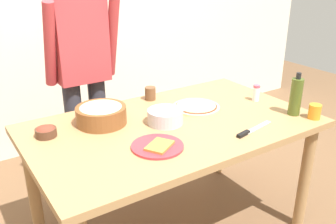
# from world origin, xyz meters

# --- Properties ---
(dining_table) EXTENTS (1.60, 0.96, 0.76)m
(dining_table) POSITION_xyz_m (0.00, 0.00, 0.67)
(dining_table) COLOR #A37A4C
(dining_table) RESTS_ON ground
(person_cook) EXTENTS (0.49, 0.25, 1.62)m
(person_cook) POSITION_xyz_m (-0.23, 0.76, 0.94)
(person_cook) COLOR #2D2D38
(person_cook) RESTS_ON ground
(pizza_raw_on_board) EXTENTS (0.29, 0.29, 0.02)m
(pizza_raw_on_board) POSITION_xyz_m (0.25, 0.11, 0.77)
(pizza_raw_on_board) COLOR beige
(pizza_raw_on_board) RESTS_ON dining_table
(plate_with_slice) EXTENTS (0.26, 0.26, 0.02)m
(plate_with_slice) POSITION_xyz_m (-0.23, -0.20, 0.77)
(plate_with_slice) COLOR red
(plate_with_slice) RESTS_ON dining_table
(popcorn_bowl) EXTENTS (0.28, 0.28, 0.11)m
(popcorn_bowl) POSITION_xyz_m (-0.34, 0.21, 0.82)
(popcorn_bowl) COLOR brown
(popcorn_bowl) RESTS_ON dining_table
(mixing_bowl_steel) EXTENTS (0.20, 0.20, 0.08)m
(mixing_bowl_steel) POSITION_xyz_m (-0.04, 0.02, 0.80)
(mixing_bowl_steel) COLOR #B7B7BC
(mixing_bowl_steel) RESTS_ON dining_table
(small_sauce_bowl) EXTENTS (0.11, 0.11, 0.06)m
(small_sauce_bowl) POSITION_xyz_m (-0.65, 0.22, 0.79)
(small_sauce_bowl) COLOR #4C2D1E
(small_sauce_bowl) RESTS_ON dining_table
(olive_oil_bottle) EXTENTS (0.07, 0.07, 0.26)m
(olive_oil_bottle) POSITION_xyz_m (0.67, -0.29, 0.87)
(olive_oil_bottle) COLOR #47561E
(olive_oil_bottle) RESTS_ON dining_table
(cup_orange) EXTENTS (0.07, 0.07, 0.08)m
(cup_orange) POSITION_xyz_m (0.72, -0.39, 0.80)
(cup_orange) COLOR orange
(cup_orange) RESTS_ON dining_table
(cup_small_brown) EXTENTS (0.07, 0.07, 0.08)m
(cup_small_brown) POSITION_xyz_m (0.09, 0.39, 0.80)
(cup_small_brown) COLOR brown
(cup_small_brown) RESTS_ON dining_table
(salt_shaker) EXTENTS (0.04, 0.04, 0.11)m
(salt_shaker) POSITION_xyz_m (0.65, 0.00, 0.81)
(salt_shaker) COLOR white
(salt_shaker) RESTS_ON dining_table
(chef_knife) EXTENTS (0.29, 0.08, 0.02)m
(chef_knife) POSITION_xyz_m (0.28, -0.32, 0.77)
(chef_knife) COLOR silver
(chef_knife) RESTS_ON dining_table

